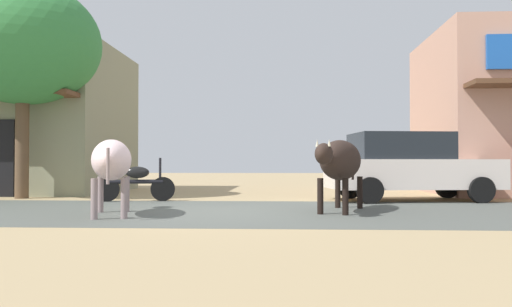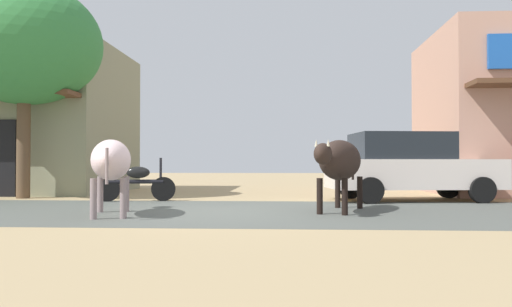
# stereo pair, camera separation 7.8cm
# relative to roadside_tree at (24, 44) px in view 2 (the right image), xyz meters

# --- Properties ---
(ground) EXTENTS (80.00, 80.00, 0.00)m
(ground) POSITION_rel_roadside_tree_xyz_m (5.57, -3.33, -4.02)
(ground) COLOR tan
(asphalt_road) EXTENTS (72.00, 5.25, 0.00)m
(asphalt_road) POSITION_rel_roadside_tree_xyz_m (5.57, -3.33, -4.02)
(asphalt_road) COLOR #535751
(asphalt_road) RESTS_ON ground
(storefront_left_cafe) EXTENTS (6.60, 5.99, 4.56)m
(storefront_left_cafe) POSITION_rel_roadside_tree_xyz_m (-1.86, 3.09, -1.74)
(storefront_left_cafe) COLOR gray
(storefront_left_cafe) RESTS_ON ground
(roadside_tree) EXTENTS (3.98, 3.98, 5.63)m
(roadside_tree) POSITION_rel_roadside_tree_xyz_m (0.00, 0.00, 0.00)
(roadside_tree) COLOR brown
(roadside_tree) RESTS_ON ground
(parked_hatchback_car) EXTENTS (4.18, 2.34, 1.64)m
(parked_hatchback_car) POSITION_rel_roadside_tree_xyz_m (9.80, -0.31, -3.18)
(parked_hatchback_car) COLOR silver
(parked_hatchback_car) RESTS_ON ground
(parked_motorcycle) EXTENTS (1.86, 0.44, 1.04)m
(parked_motorcycle) POSITION_rel_roadside_tree_xyz_m (3.27, -0.89, -3.56)
(parked_motorcycle) COLOR black
(parked_motorcycle) RESTS_ON ground
(cow_near_brown) EXTENTS (1.15, 2.48, 1.32)m
(cow_near_brown) POSITION_rel_roadside_tree_xyz_m (3.78, -4.15, -3.08)
(cow_near_brown) COLOR beige
(cow_near_brown) RESTS_ON ground
(cow_far_dark) EXTENTS (1.30, 2.75, 1.34)m
(cow_far_dark) POSITION_rel_roadside_tree_xyz_m (7.85, -3.27, -3.07)
(cow_far_dark) COLOR #2F221C
(cow_far_dark) RESTS_ON ground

